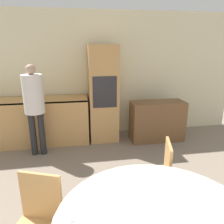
# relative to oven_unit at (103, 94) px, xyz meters

# --- Properties ---
(wall_back) EXTENTS (6.38, 0.05, 2.60)m
(wall_back) POSITION_rel_oven_unit_xyz_m (-0.15, 0.34, 0.33)
(wall_back) COLOR beige
(wall_back) RESTS_ON ground_plane
(kitchen_counter) EXTENTS (2.16, 0.60, 0.92)m
(kitchen_counter) POSITION_rel_oven_unit_xyz_m (-1.41, -0.01, -0.49)
(kitchen_counter) COLOR tan
(kitchen_counter) RESTS_ON ground_plane
(oven_unit) EXTENTS (0.57, 0.59, 1.93)m
(oven_unit) POSITION_rel_oven_unit_xyz_m (0.00, 0.00, 0.00)
(oven_unit) COLOR tan
(oven_unit) RESTS_ON ground_plane
(sideboard) EXTENTS (1.09, 0.45, 0.82)m
(sideboard) POSITION_rel_oven_unit_xyz_m (1.09, -0.26, -0.56)
(sideboard) COLOR brown
(sideboard) RESTS_ON ground_plane
(chair_far_left) EXTENTS (0.52, 0.52, 0.89)m
(chair_far_left) POSITION_rel_oven_unit_xyz_m (-0.92, -2.74, -0.47)
(chair_far_left) COLOR tan
(chair_far_left) RESTS_ON ground_plane
(chair_far_right) EXTENTS (0.50, 0.50, 0.89)m
(chair_far_right) POSITION_rel_oven_unit_xyz_m (0.35, -2.25, -0.47)
(chair_far_right) COLOR tan
(chair_far_right) RESTS_ON ground_plane
(person_standing) EXTENTS (0.34, 0.34, 1.62)m
(person_standing) POSITION_rel_oven_unit_xyz_m (-1.26, -0.52, 0.04)
(person_standing) COLOR #262628
(person_standing) RESTS_ON ground_plane
(bowl_centre) EXTENTS (0.12, 0.12, 0.05)m
(bowl_centre) POSITION_rel_oven_unit_xyz_m (0.22, -3.26, -0.17)
(bowl_centre) COLOR beige
(bowl_centre) RESTS_ON dining_table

